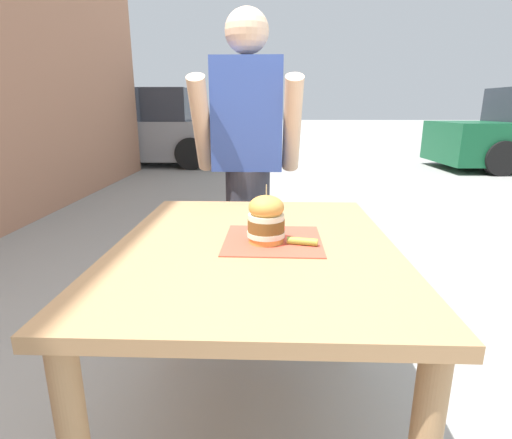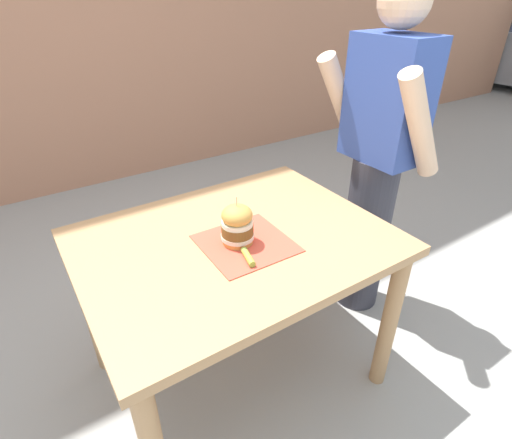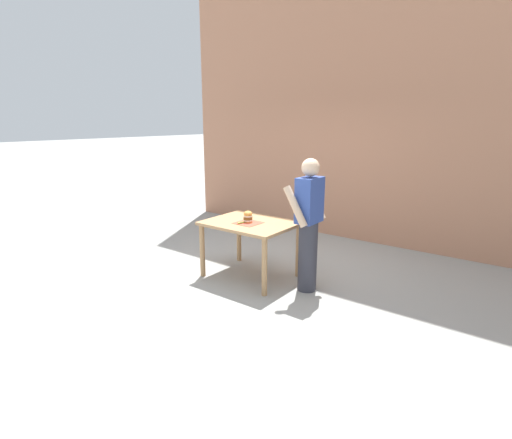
{
  "view_description": "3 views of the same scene",
  "coord_description": "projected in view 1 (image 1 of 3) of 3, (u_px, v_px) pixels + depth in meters",
  "views": [
    {
      "loc": [
        0.05,
        -1.27,
        1.22
      ],
      "look_at": [
        0.0,
        0.1,
        0.83
      ],
      "focal_mm": 28.0,
      "sensor_mm": 36.0,
      "label": 1
    },
    {
      "loc": [
        1.14,
        -0.64,
        1.64
      ],
      "look_at": [
        0.0,
        0.1,
        0.83
      ],
      "focal_mm": 28.0,
      "sensor_mm": 36.0,
      "label": 2
    },
    {
      "loc": [
        4.14,
        3.23,
        2.14
      ],
      "look_at": [
        0.0,
        0.1,
        0.83
      ],
      "focal_mm": 28.0,
      "sensor_mm": 36.0,
      "label": 3
    }
  ],
  "objects": [
    {
      "name": "serving_paper",
      "position": [
        273.0,
        240.0,
        1.35
      ],
      "size": [
        0.33,
        0.33,
        0.0
      ],
      "primitive_type": "cube",
      "rotation": [
        0.0,
        0.0,
        -0.02
      ],
      "color": "#D64C38",
      "rests_on": "patio_table"
    },
    {
      "name": "sandwich",
      "position": [
        266.0,
        219.0,
        1.31
      ],
      "size": [
        0.13,
        0.13,
        0.19
      ],
      "color": "gold",
      "rests_on": "serving_paper"
    },
    {
      "name": "patio_table",
      "position": [
        255.0,
        274.0,
        1.37
      ],
      "size": [
        0.92,
        1.18,
        0.78
      ],
      "color": "tan",
      "rests_on": "ground"
    },
    {
      "name": "pickle_spear",
      "position": [
        302.0,
        241.0,
        1.29
      ],
      "size": [
        0.1,
        0.05,
        0.02
      ],
      "primitive_type": "cylinder",
      "rotation": [
        0.0,
        1.57,
        2.91
      ],
      "color": "#8EA83D",
      "rests_on": "serving_paper"
    },
    {
      "name": "diner_across_table",
      "position": [
        248.0,
        172.0,
        2.14
      ],
      "size": [
        0.55,
        0.35,
        1.69
      ],
      "color": "#33333D",
      "rests_on": "ground"
    },
    {
      "name": "parked_car_near_curb",
      "position": [
        140.0,
        131.0,
        8.75
      ],
      "size": [
        4.22,
        1.88,
        1.6
      ],
      "color": "gray",
      "rests_on": "ground"
    },
    {
      "name": "ground_plane",
      "position": [
        255.0,
        432.0,
        1.55
      ],
      "size": [
        80.0,
        80.0,
        0.0
      ],
      "primitive_type": "plane",
      "color": "#9E9E99"
    }
  ]
}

